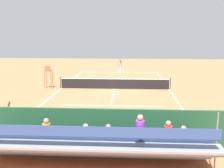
# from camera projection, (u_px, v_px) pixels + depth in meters

# --- Properties ---
(ground_plane) EXTENTS (60.00, 60.00, 0.00)m
(ground_plane) POSITION_uv_depth(u_px,v_px,m) (115.00, 89.00, 25.75)
(ground_plane) COLOR #CC7047
(court_line_markings) EXTENTS (10.10, 22.20, 0.01)m
(court_line_markings) POSITION_uv_depth(u_px,v_px,m) (115.00, 89.00, 25.78)
(court_line_markings) COLOR white
(court_line_markings) RESTS_ON ground
(tennis_net) EXTENTS (10.30, 0.10, 1.07)m
(tennis_net) POSITION_uv_depth(u_px,v_px,m) (115.00, 84.00, 25.66)
(tennis_net) COLOR black
(tennis_net) RESTS_ON ground
(backdrop_wall) EXTENTS (18.00, 0.16, 2.00)m
(backdrop_wall) POSITION_uv_depth(u_px,v_px,m) (97.00, 131.00, 11.83)
(backdrop_wall) COLOR #235633
(backdrop_wall) RESTS_ON ground
(bleacher_stand) EXTENTS (9.06, 2.40, 2.48)m
(bleacher_stand) POSITION_uv_depth(u_px,v_px,m) (93.00, 145.00, 10.51)
(bleacher_stand) COLOR gray
(bleacher_stand) RESTS_ON ground
(umpire_chair) EXTENTS (0.67, 0.67, 2.14)m
(umpire_chair) POSITION_uv_depth(u_px,v_px,m) (48.00, 74.00, 25.81)
(umpire_chair) COLOR olive
(umpire_chair) RESTS_ON ground
(courtside_bench) EXTENTS (1.80, 0.40, 0.93)m
(courtside_bench) POSITION_uv_depth(u_px,v_px,m) (165.00, 136.00, 12.44)
(courtside_bench) COLOR #9E754C
(courtside_bench) RESTS_ON ground
(equipment_bag) EXTENTS (0.90, 0.36, 0.36)m
(equipment_bag) POSITION_uv_depth(u_px,v_px,m) (126.00, 144.00, 12.49)
(equipment_bag) COLOR black
(equipment_bag) RESTS_ON ground
(tennis_player) EXTENTS (0.44, 0.56, 1.93)m
(tennis_player) POSITION_uv_depth(u_px,v_px,m) (120.00, 66.00, 35.21)
(tennis_player) COLOR white
(tennis_player) RESTS_ON ground
(tennis_racket) EXTENTS (0.59, 0.37, 0.03)m
(tennis_racket) POSITION_uv_depth(u_px,v_px,m) (113.00, 73.00, 35.66)
(tennis_racket) COLOR black
(tennis_racket) RESTS_ON ground
(tennis_ball_near) EXTENTS (0.07, 0.07, 0.07)m
(tennis_ball_near) POSITION_uv_depth(u_px,v_px,m) (125.00, 77.00, 32.06)
(tennis_ball_near) COLOR #CCDB33
(tennis_ball_near) RESTS_ON ground
(line_judge) EXTENTS (0.44, 0.56, 1.93)m
(line_judge) POSITION_uv_depth(u_px,v_px,m) (8.00, 121.00, 13.10)
(line_judge) COLOR #232328
(line_judge) RESTS_ON ground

